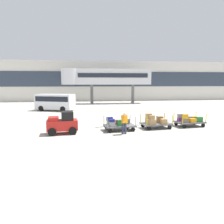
{
  "coord_description": "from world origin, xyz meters",
  "views": [
    {
      "loc": [
        -3.1,
        -15.73,
        3.61
      ],
      "look_at": [
        -1.22,
        -0.6,
        1.45
      ],
      "focal_mm": 33.74,
      "sensor_mm": 36.0,
      "label": 1
    }
  ],
  "objects": [
    {
      "name": "safety_cone_near",
      "position": [
        6.11,
        3.5,
        0.28
      ],
      "size": [
        0.36,
        0.36,
        0.55
      ],
      "primitive_type": "cone",
      "color": "#EA590F",
      "rests_on": "ground_plane"
    },
    {
      "name": "terminal_building",
      "position": [
        0.0,
        25.98,
        3.83
      ],
      "size": [
        62.05,
        2.51,
        7.65
      ],
      "color": "beige",
      "rests_on": "ground_plane"
    },
    {
      "name": "ground_plane",
      "position": [
        0.0,
        0.0,
        0.0
      ],
      "size": [
        120.0,
        120.0,
        0.0
      ],
      "primitive_type": "plane",
      "color": "#B2ADA0"
    },
    {
      "name": "baggage_cart_middle",
      "position": [
        2.29,
        -0.01,
        0.55
      ],
      "size": [
        3.07,
        1.67,
        1.16
      ],
      "color": "#4C4C4F",
      "rests_on": "ground_plane"
    },
    {
      "name": "jet_bridge",
      "position": [
        -0.22,
        19.99,
        4.47
      ],
      "size": [
        14.93,
        3.0,
        5.82
      ],
      "color": "silver",
      "rests_on": "ground_plane"
    },
    {
      "name": "apron_lead_line",
      "position": [
        0.35,
        9.79,
        0.0
      ],
      "size": [
        14.54,
        1.89,
        0.01
      ],
      "primitive_type": "cube",
      "rotation": [
        0.0,
        0.0,
        -0.12
      ],
      "color": "yellow",
      "rests_on": "ground_plane"
    },
    {
      "name": "baggage_tug",
      "position": [
        -4.76,
        -0.89,
        0.75
      ],
      "size": [
        2.22,
        1.45,
        1.58
      ],
      "color": "red",
      "rests_on": "ground_plane"
    },
    {
      "name": "baggage_handler",
      "position": [
        -0.48,
        -1.59,
        0.87
      ],
      "size": [
        0.41,
        0.45,
        1.56
      ],
      "color": "#2D334C",
      "rests_on": "ground_plane"
    },
    {
      "name": "baggage_cart_tail",
      "position": [
        5.3,
        0.35,
        0.51
      ],
      "size": [
        3.07,
        1.67,
        1.1
      ],
      "color": "#4C4C4F",
      "rests_on": "ground_plane"
    },
    {
      "name": "shuttle_van",
      "position": [
        -7.02,
        11.79,
        1.23
      ],
      "size": [
        5.16,
        3.43,
        2.1
      ],
      "color": "silver",
      "rests_on": "ground_plane"
    },
    {
      "name": "baggage_cart_lead",
      "position": [
        -0.72,
        -0.37,
        0.49
      ],
      "size": [
        3.07,
        1.67,
        1.1
      ],
      "color": "#4C4C4F",
      "rests_on": "ground_plane"
    }
  ]
}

